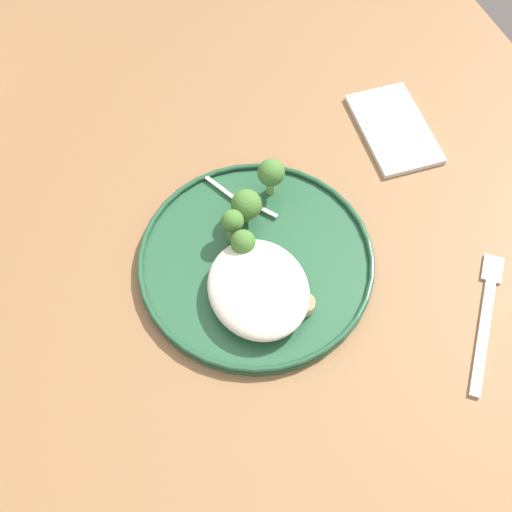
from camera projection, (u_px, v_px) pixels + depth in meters
ground at (264, 427)px, 1.42m from camera, size 6.00×6.00×0.00m
wooden_dining_table at (269, 301)px, 0.85m from camera, size 1.40×1.00×0.74m
dinner_plate at (256, 261)px, 0.78m from camera, size 0.29×0.29×0.02m
noodle_bed at (258, 289)px, 0.73m from camera, size 0.13×0.12×0.04m
seared_scallop_on_noodles at (304, 304)px, 0.73m from camera, size 0.03×0.03×0.02m
seared_scallop_left_edge at (255, 279)px, 0.75m from camera, size 0.02×0.02×0.02m
seared_scallop_tiny_bay at (260, 317)px, 0.73m from camera, size 0.03×0.03×0.01m
seared_scallop_front_small at (265, 294)px, 0.74m from camera, size 0.03×0.03×0.01m
broccoli_floret_center_pile at (271, 174)px, 0.79m from camera, size 0.03×0.03×0.06m
broccoli_floret_beside_noodles at (249, 204)px, 0.78m from camera, size 0.04×0.04×0.05m
broccoli_floret_left_leaning at (243, 243)px, 0.75m from camera, size 0.03×0.03×0.05m
broccoli_floret_tall_stalk at (233, 223)px, 0.76m from camera, size 0.03×0.03×0.05m
onion_sliver_curled_piece at (223, 190)px, 0.82m from camera, size 0.06×0.03×0.00m
onion_sliver_pale_crescent at (258, 207)px, 0.81m from camera, size 0.05×0.04×0.00m
dinner_fork at (486, 317)px, 0.75m from camera, size 0.16×0.13×0.00m
folded_napkin at (394, 129)px, 0.89m from camera, size 0.16×0.10×0.01m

